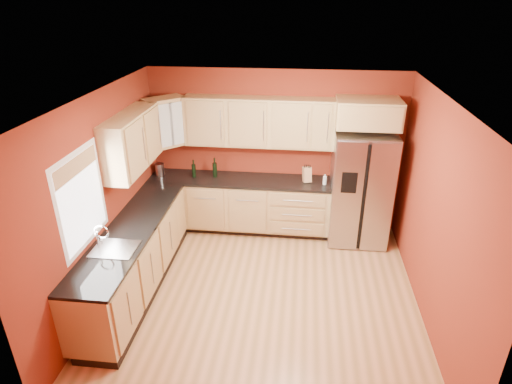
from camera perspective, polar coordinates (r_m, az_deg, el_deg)
floor at (r=5.82m, az=0.87°, el=-13.58°), size 4.00×4.00×0.00m
ceiling at (r=4.65m, az=1.08°, el=12.20°), size 4.00×4.00×0.00m
wall_back at (r=6.94m, az=2.59°, el=5.45°), size 4.00×0.04×2.60m
wall_front at (r=3.47m, az=-2.45°, el=-17.50°), size 4.00×0.04×2.60m
wall_left at (r=5.64m, az=-19.72°, el=-0.97°), size 0.04×4.00×2.60m
wall_right at (r=5.32m, az=22.94°, el=-3.12°), size 0.04×4.00×2.60m
base_cabinets_back at (r=7.06m, az=-2.18°, el=-1.78°), size 2.90×0.60×0.88m
base_cabinets_left at (r=5.93m, az=-15.86°, el=-8.60°), size 0.60×2.80×0.88m
countertop_back at (r=6.85m, az=-2.25°, el=1.60°), size 2.90×0.62×0.04m
countertop_left at (r=5.69m, az=-16.31°, el=-4.75°), size 0.62×2.80×0.04m
upper_cabinets_back at (r=6.64m, az=0.40°, el=9.32°), size 2.30×0.33×0.75m
upper_cabinets_left at (r=5.99m, az=-16.15°, el=6.52°), size 0.33×1.35×0.75m
corner_upper_cabinet at (r=6.78m, az=-11.94°, el=9.11°), size 0.67×0.67×0.75m
over_fridge_cabinet at (r=6.48m, az=14.71°, el=10.16°), size 0.92×0.60×0.40m
refrigerator at (r=6.79m, az=13.72°, el=0.53°), size 0.90×0.75×1.78m
window at (r=5.13m, az=-22.21°, el=-0.93°), size 0.03×0.90×1.00m
sink_faucet at (r=5.22m, az=-18.53°, el=-5.84°), size 0.50×0.42×0.30m
canister_left at (r=7.15m, az=-12.59°, el=3.02°), size 0.14×0.14×0.19m
canister_right at (r=7.10m, az=-12.74°, el=2.92°), size 0.17×0.17×0.21m
wine_bottle_a at (r=6.90m, az=-5.52°, el=3.29°), size 0.09×0.09×0.32m
wine_bottle_b at (r=6.94m, az=-8.31°, el=3.13°), size 0.08×0.08×0.29m
knife_block at (r=6.75m, az=6.82°, el=2.34°), size 0.15×0.14×0.24m
soap_dispenser at (r=6.70m, az=9.15°, el=1.68°), size 0.07×0.07×0.17m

